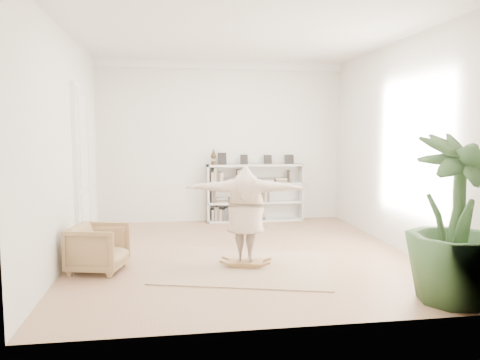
{
  "coord_description": "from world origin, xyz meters",
  "views": [
    {
      "loc": [
        -1.16,
        -7.58,
        2.05
      ],
      "look_at": [
        0.04,
        0.4,
        1.2
      ],
      "focal_mm": 35.0,
      "sensor_mm": 36.0,
      "label": 1
    }
  ],
  "objects_px": {
    "armchair": "(98,248)",
    "person": "(246,211)",
    "rocker_board": "(246,263)",
    "bookshelf": "(255,193)",
    "houseplant": "(456,219)"
  },
  "relations": [
    {
      "from": "armchair",
      "to": "person",
      "type": "relative_size",
      "value": 0.43
    },
    {
      "from": "rocker_board",
      "to": "person",
      "type": "relative_size",
      "value": 0.33
    },
    {
      "from": "armchair",
      "to": "bookshelf",
      "type": "bearing_deg",
      "value": -26.67
    },
    {
      "from": "bookshelf",
      "to": "armchair",
      "type": "bearing_deg",
      "value": -130.44
    },
    {
      "from": "armchair",
      "to": "houseplant",
      "type": "relative_size",
      "value": 0.38
    },
    {
      "from": "houseplant",
      "to": "bookshelf",
      "type": "bearing_deg",
      "value": 105.09
    },
    {
      "from": "person",
      "to": "houseplant",
      "type": "relative_size",
      "value": 0.88
    },
    {
      "from": "houseplant",
      "to": "rocker_board",
      "type": "bearing_deg",
      "value": 141.52
    },
    {
      "from": "armchair",
      "to": "rocker_board",
      "type": "relative_size",
      "value": 1.3
    },
    {
      "from": "armchair",
      "to": "houseplant",
      "type": "height_order",
      "value": "houseplant"
    },
    {
      "from": "person",
      "to": "houseplant",
      "type": "xyz_separation_m",
      "value": [
        2.24,
        -1.78,
        0.16
      ]
    },
    {
      "from": "bookshelf",
      "to": "houseplant",
      "type": "xyz_separation_m",
      "value": [
        1.45,
        -5.37,
        0.38
      ]
    },
    {
      "from": "bookshelf",
      "to": "armchair",
      "type": "height_order",
      "value": "bookshelf"
    },
    {
      "from": "rocker_board",
      "to": "houseplant",
      "type": "height_order",
      "value": "houseplant"
    },
    {
      "from": "armchair",
      "to": "rocker_board",
      "type": "height_order",
      "value": "armchair"
    }
  ]
}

